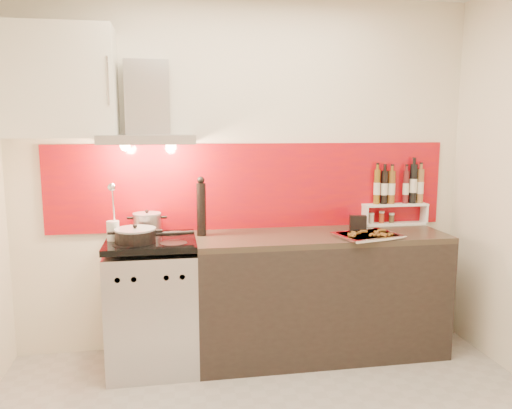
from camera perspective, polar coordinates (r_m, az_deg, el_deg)
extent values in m
cube|color=silver|center=(3.74, -1.16, 3.32)|extent=(3.40, 0.02, 2.60)
cube|color=maroon|center=(3.75, -0.37, 2.10)|extent=(3.00, 0.02, 0.64)
cube|color=#B7B7BA|center=(3.61, -11.67, -11.46)|extent=(0.60, 0.60, 0.84)
cube|color=black|center=(3.37, -11.79, -14.58)|extent=(0.50, 0.02, 0.40)
cube|color=#B7B7BA|center=(3.24, -12.01, -8.24)|extent=(0.56, 0.02, 0.12)
cube|color=#FF190C|center=(3.23, -12.01, -8.27)|extent=(0.10, 0.01, 0.04)
cube|color=black|center=(3.47, -11.92, -4.16)|extent=(0.60, 0.60, 0.04)
cube|color=black|center=(3.75, 7.28, -10.37)|extent=(1.80, 0.60, 0.86)
cube|color=#332C1F|center=(3.63, 7.42, -3.65)|extent=(1.80, 0.60, 0.04)
cube|color=#B7B7BA|center=(3.44, -12.26, 7.31)|extent=(0.62, 0.50, 0.06)
cube|color=#B7B7BA|center=(3.59, -12.30, 11.84)|extent=(0.30, 0.18, 0.50)
sphere|color=#FFD18C|center=(3.45, -14.74, 6.56)|extent=(0.07, 0.07, 0.07)
sphere|color=#FFD18C|center=(3.43, -9.72, 6.71)|extent=(0.07, 0.07, 0.07)
cube|color=#EDE7CE|center=(3.59, -21.44, 12.88)|extent=(0.70, 0.35, 0.72)
cylinder|color=#B7B7BA|center=(3.62, -12.32, -2.21)|extent=(0.20, 0.20, 0.14)
cylinder|color=#99999E|center=(3.61, -12.36, -1.05)|extent=(0.20, 0.20, 0.01)
sphere|color=black|center=(3.61, -12.37, -0.79)|extent=(0.03, 0.03, 0.03)
cylinder|color=black|center=(3.37, -13.63, -3.55)|extent=(0.26, 0.26, 0.08)
cylinder|color=#99999E|center=(3.36, -13.66, -2.77)|extent=(0.27, 0.27, 0.01)
sphere|color=black|center=(3.36, -13.67, -2.43)|extent=(0.03, 0.03, 0.03)
cylinder|color=black|center=(3.37, -9.25, -3.26)|extent=(0.25, 0.04, 0.03)
cylinder|color=silver|center=(3.47, -16.02, -2.97)|extent=(0.08, 0.08, 0.14)
cylinder|color=silver|center=(3.44, -15.98, 0.02)|extent=(0.01, 0.07, 0.26)
sphere|color=silver|center=(3.36, -16.17, 1.92)|extent=(0.06, 0.06, 0.06)
cylinder|color=black|center=(3.53, -6.27, -0.58)|extent=(0.07, 0.07, 0.37)
sphere|color=black|center=(3.50, -6.33, 2.78)|extent=(0.05, 0.05, 0.05)
cube|color=white|center=(4.08, 15.44, -2.10)|extent=(0.51, 0.14, 0.01)
cube|color=white|center=(3.97, 12.26, -1.23)|extent=(0.01, 0.14, 0.14)
cube|color=white|center=(4.18, 18.55, -0.99)|extent=(0.02, 0.14, 0.14)
cube|color=white|center=(4.06, 15.53, 0.00)|extent=(0.51, 0.14, 0.02)
cylinder|color=brown|center=(3.97, 13.65, 1.97)|extent=(0.05, 0.05, 0.27)
cylinder|color=black|center=(4.00, 14.45, 1.91)|extent=(0.05, 0.05, 0.26)
cylinder|color=brown|center=(4.02, 15.23, 1.91)|extent=(0.05, 0.05, 0.26)
cylinder|color=#561719|center=(4.08, 16.75, 1.91)|extent=(0.05, 0.05, 0.26)
cylinder|color=black|center=(4.10, 17.53, 2.29)|extent=(0.06, 0.06, 0.31)
cylinder|color=olive|center=(4.13, 18.26, 2.02)|extent=(0.05, 0.05, 0.27)
cylinder|color=#BDB09A|center=(4.00, 13.04, -1.63)|extent=(0.04, 0.04, 0.07)
cylinder|color=#A33B1B|center=(4.03, 14.15, -1.50)|extent=(0.04, 0.04, 0.08)
cylinder|color=#493C24|center=(4.07, 15.23, -1.58)|extent=(0.04, 0.04, 0.06)
cube|color=black|center=(3.78, 11.57, -2.01)|extent=(0.13, 0.08, 0.10)
cube|color=silver|center=(3.57, 12.60, -3.51)|extent=(0.46, 0.39, 0.01)
cube|color=silver|center=(3.56, 12.61, -3.36)|extent=(0.48, 0.41, 0.01)
cube|color=red|center=(3.56, 12.61, -3.36)|extent=(0.41, 0.34, 0.01)
cube|color=brown|center=(3.51, 10.86, -3.34)|extent=(0.05, 0.04, 0.01)
cube|color=brown|center=(3.47, 10.90, -3.48)|extent=(0.06, 0.03, 0.01)
cube|color=brown|center=(3.46, 10.86, -3.49)|extent=(0.04, 0.05, 0.01)
cube|color=brown|center=(3.56, 14.41, -3.27)|extent=(0.05, 0.05, 0.01)
cube|color=brown|center=(3.52, 13.04, -3.37)|extent=(0.05, 0.05, 0.01)
cube|color=brown|center=(3.56, 14.99, -3.31)|extent=(0.04, 0.05, 0.01)
cube|color=brown|center=(3.52, 14.31, -3.39)|extent=(0.04, 0.05, 0.01)
cube|color=brown|center=(3.52, 13.74, -3.37)|extent=(0.02, 0.05, 0.01)
cube|color=brown|center=(3.56, 11.59, -3.19)|extent=(0.05, 0.04, 0.01)
cube|color=brown|center=(3.60, 13.58, -3.12)|extent=(0.02, 0.05, 0.01)
cube|color=brown|center=(3.68, 14.20, -2.88)|extent=(0.06, 0.03, 0.01)
cube|color=brown|center=(3.62, 12.20, -3.00)|extent=(0.05, 0.02, 0.01)
cube|color=brown|center=(3.56, 11.18, -3.17)|extent=(0.04, 0.05, 0.01)
cube|color=brown|center=(3.65, 13.90, -2.95)|extent=(0.05, 0.05, 0.01)
cube|color=brown|center=(3.52, 13.60, -3.38)|extent=(0.06, 0.03, 0.01)
cube|color=brown|center=(3.56, 15.00, -3.29)|extent=(0.05, 0.02, 0.01)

